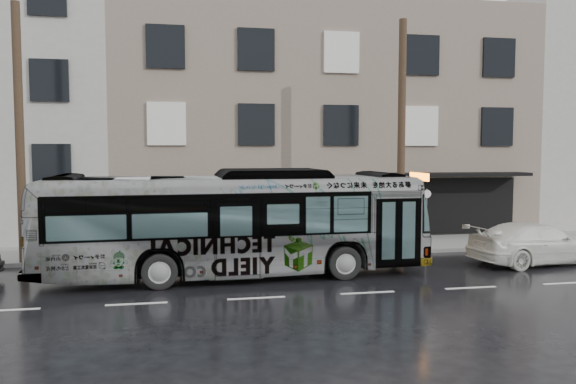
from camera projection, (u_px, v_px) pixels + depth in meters
name	position (u px, v px, depth m)	size (l,w,h in m)	color
ground	(246.00, 278.00, 17.89)	(120.00, 120.00, 0.00)	black
sidewalk	(233.00, 249.00, 22.69)	(90.00, 3.60, 0.15)	gray
building_taupe	(311.00, 125.00, 30.87)	(20.00, 12.00, 11.00)	gray
utility_pole_front	(401.00, 136.00, 21.99)	(0.30, 0.30, 9.00)	#403020
utility_pole_rear	(20.00, 134.00, 19.42)	(0.30, 0.30, 9.00)	#403020
sign_post	(426.00, 219.00, 22.42)	(0.06, 0.06, 2.40)	slate
bus	(235.00, 223.00, 18.08)	(2.91, 12.42, 3.46)	#B2B2B2
white_sedan	(536.00, 243.00, 20.19)	(2.07, 5.09, 1.48)	silver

